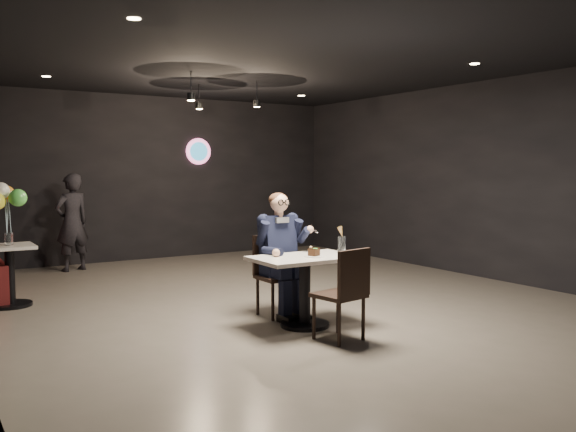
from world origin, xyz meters
TOP-DOWN VIEW (x-y plane):
  - floor at (0.00, 0.00)m, footprint 9.00×9.00m
  - wall_sign at (0.80, 4.47)m, footprint 0.50×0.06m
  - pendant_lights at (0.00, 2.00)m, footprint 1.40×1.20m
  - main_table at (-0.44, -1.09)m, footprint 1.10×0.70m
  - chair_far at (-0.44, -0.54)m, footprint 0.42×0.46m
  - chair_near at (-0.44, -1.68)m, footprint 0.49×0.52m
  - seated_man at (-0.44, -0.54)m, footprint 0.60×0.80m
  - dessert_plate at (-0.38, -1.19)m, footprint 0.21×0.21m
  - cake_slice at (-0.38, -1.17)m, footprint 0.13×0.11m
  - mint_leaf at (-0.38, -1.20)m, footprint 0.06×0.04m
  - sundae_glass at (-0.01, -1.16)m, footprint 0.09×0.09m
  - wafer_cone at (-0.02, -1.16)m, footprint 0.07×0.07m
  - side_table at (-2.95, 1.59)m, footprint 0.56×0.56m
  - balloon_vase at (-2.95, 1.59)m, footprint 0.10×0.10m
  - balloon_bunch at (-2.95, 1.59)m, footprint 0.38×0.38m
  - passerby at (-1.71, 3.87)m, footprint 0.67×0.54m

SIDE VIEW (x-z plane):
  - floor at x=0.00m, z-range 0.00..0.00m
  - side_table at x=-2.95m, z-range 0.00..0.71m
  - main_table at x=-0.44m, z-range 0.00..0.75m
  - chair_far at x=-0.44m, z-range 0.00..0.92m
  - chair_near at x=-0.44m, z-range 0.00..0.92m
  - seated_man at x=-0.44m, z-range 0.00..1.44m
  - dessert_plate at x=-0.38m, z-range 0.75..0.76m
  - passerby at x=-1.71m, z-range 0.00..1.59m
  - cake_slice at x=-0.38m, z-range 0.76..0.84m
  - balloon_vase at x=-2.95m, z-range 0.75..0.90m
  - mint_leaf at x=-0.38m, z-range 0.84..0.85m
  - sundae_glass at x=-0.01m, z-range 0.75..0.94m
  - wafer_cone at x=-0.02m, z-range 0.93..1.05m
  - balloon_bunch at x=-2.95m, z-range 0.90..1.53m
  - wall_sign at x=0.80m, z-range 1.75..2.25m
  - pendant_lights at x=0.00m, z-range 2.70..3.06m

